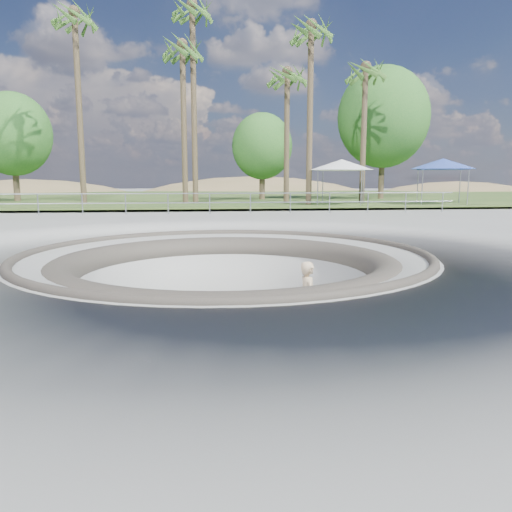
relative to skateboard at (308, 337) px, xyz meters
name	(u,v)px	position (x,y,z in m)	size (l,w,h in m)	color
ground	(226,254)	(-1.84, 1.34, 1.84)	(180.00, 180.00, 0.00)	gray
skate_bowl	(226,324)	(-1.84, 1.34, 0.01)	(14.00, 14.00, 4.10)	gray
grass_strip	(202,197)	(-1.84, 35.34, 2.06)	(180.00, 36.00, 0.12)	#345020
distant_hills	(227,242)	(1.94, 58.51, -5.18)	(103.20, 45.00, 28.60)	olive
safety_railing	(210,203)	(-1.84, 13.34, 2.53)	(25.00, 0.06, 1.03)	gray
skateboard	(308,337)	(0.00, 0.00, 0.00)	(0.78, 0.29, 0.08)	brown
skater	(308,300)	(0.00, 0.00, 0.92)	(0.66, 0.43, 1.80)	beige
canopy_white	(342,165)	(6.54, 19.34, 4.55)	(5.12, 5.12, 2.78)	gray
canopy_blue	(443,164)	(13.17, 19.34, 4.62)	(5.36, 5.36, 2.86)	gray
palm_a	(75,25)	(-9.48, 21.63, 12.82)	(2.60, 2.60, 12.37)	brown
palm_b	(182,54)	(-3.14, 22.21, 11.46)	(2.60, 2.60, 10.88)	brown
palm_c	(192,19)	(-2.48, 22.22, 13.61)	(2.60, 2.60, 13.25)	brown
palm_d	(287,80)	(3.67, 22.58, 10.16)	(2.60, 2.60, 9.46)	brown
palm_e	(311,37)	(4.56, 19.68, 12.09)	(2.60, 2.60, 11.57)	brown
palm_f	(366,75)	(8.66, 21.57, 10.38)	(2.60, 2.60, 9.70)	brown
bushy_tree_left	(13,134)	(-15.22, 26.86, 6.81)	(5.36, 4.88, 7.74)	brown
bushy_tree_mid	(262,146)	(2.68, 27.51, 6.14)	(4.63, 4.21, 6.68)	brown
bushy_tree_right	(384,117)	(12.20, 27.31, 8.42)	(7.16, 6.51, 10.32)	brown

